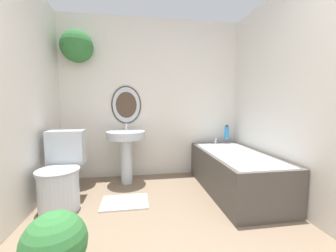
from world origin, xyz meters
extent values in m
cube|color=silver|center=(0.00, 2.74, 1.20)|extent=(2.82, 0.06, 2.40)
ellipsoid|color=#4C3828|center=(-0.41, 2.69, 1.11)|extent=(0.44, 0.02, 0.57)
ellipsoid|color=silver|center=(-0.41, 2.69, 1.11)|extent=(0.40, 0.01, 0.53)
cylinder|color=silver|center=(-1.05, 2.58, 2.01)|extent=(0.20, 0.20, 0.11)
sphere|color=#2D6B33|center=(-1.05, 2.58, 1.91)|extent=(0.43, 0.43, 0.43)
cube|color=silver|center=(1.38, 1.35, 1.20)|extent=(0.06, 2.83, 2.40)
cylinder|color=silver|center=(-1.08, 1.73, 0.21)|extent=(0.40, 0.40, 0.42)
cylinder|color=#A0A9B1|center=(-1.08, 1.73, 0.43)|extent=(0.43, 0.43, 0.02)
cube|color=silver|center=(-1.08, 2.03, 0.62)|extent=(0.40, 0.21, 0.39)
cylinder|color=silver|center=(-0.41, 2.40, 0.32)|extent=(0.16, 0.16, 0.64)
cylinder|color=silver|center=(-0.41, 2.40, 0.69)|extent=(0.53, 0.53, 0.10)
cylinder|color=silver|center=(-0.41, 2.55, 0.79)|extent=(0.02, 0.02, 0.10)
cube|color=#4C4742|center=(0.97, 1.90, 0.25)|extent=(0.72, 1.51, 0.50)
cube|color=silver|center=(0.97, 1.90, 0.48)|extent=(0.62, 1.41, 0.04)
cylinder|color=silver|center=(0.97, 2.56, 0.54)|extent=(0.04, 0.04, 0.08)
cylinder|color=#2D84C6|center=(1.14, 2.53, 0.68)|extent=(0.07, 0.07, 0.19)
cylinder|color=black|center=(1.14, 2.53, 0.78)|extent=(0.04, 0.04, 0.02)
sphere|color=#2D6B33|center=(-0.74, 0.70, 0.32)|extent=(0.36, 0.36, 0.36)
cube|color=silver|center=(-0.41, 1.78, 0.01)|extent=(0.52, 0.36, 0.02)
camera|label=1|loc=(-0.27, -0.49, 1.11)|focal=22.00mm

